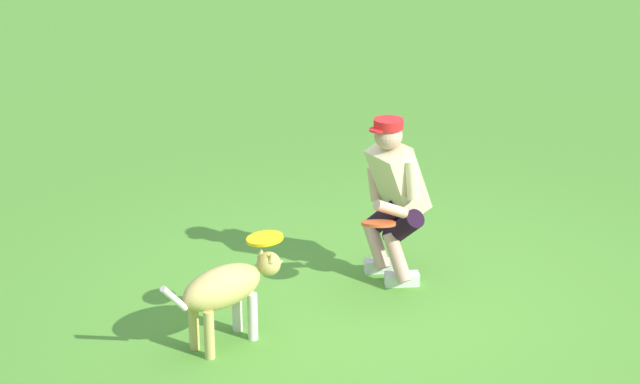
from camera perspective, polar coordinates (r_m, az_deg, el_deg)
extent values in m
plane|color=#529531|center=(7.70, 3.57, -6.31)|extent=(60.00, 60.00, 0.00)
cube|color=silver|center=(8.23, 3.34, -4.03)|extent=(0.26, 0.10, 0.10)
cylinder|color=tan|center=(8.13, 3.08, -2.89)|extent=(0.24, 0.32, 0.37)
cylinder|color=black|center=(8.05, 3.54, -1.39)|extent=(0.31, 0.43, 0.37)
cube|color=silver|center=(8.03, 4.48, -4.74)|extent=(0.26, 0.10, 0.10)
cylinder|color=tan|center=(7.92, 4.23, -3.59)|extent=(0.24, 0.32, 0.37)
cylinder|color=black|center=(7.88, 4.54, -1.95)|extent=(0.31, 0.43, 0.37)
cube|color=beige|center=(7.85, 4.28, 0.70)|extent=(0.52, 0.49, 0.58)
cylinder|color=beige|center=(7.98, 3.33, 1.51)|extent=(0.14, 0.16, 0.29)
cylinder|color=beige|center=(7.67, 5.04, 0.66)|extent=(0.14, 0.16, 0.29)
cylinder|color=tan|center=(7.61, 3.87, -0.93)|extent=(0.29, 0.20, 0.19)
cylinder|color=tan|center=(8.02, 2.99, 0.42)|extent=(0.14, 0.17, 0.27)
sphere|color=tan|center=(7.68, 3.74, 3.09)|extent=(0.21, 0.21, 0.21)
cylinder|color=red|center=(7.65, 3.76, 3.73)|extent=(0.22, 0.22, 0.07)
cylinder|color=red|center=(7.61, 3.14, 3.40)|extent=(0.12, 0.12, 0.02)
ellipsoid|color=tan|center=(7.05, -5.34, -5.17)|extent=(0.66, 0.60, 0.28)
ellipsoid|color=silver|center=(7.16, -4.26, -4.96)|extent=(0.14, 0.20, 0.17)
sphere|color=tan|center=(7.26, -2.81, -3.92)|extent=(0.17, 0.17, 0.17)
cone|color=tan|center=(7.33, -2.28, -3.86)|extent=(0.13, 0.13, 0.09)
cone|color=tan|center=(7.18, -2.66, -3.56)|extent=(0.06, 0.06, 0.07)
cone|color=tan|center=(7.26, -3.23, -3.29)|extent=(0.06, 0.06, 0.07)
cylinder|color=silver|center=(7.21, -3.69, -6.77)|extent=(0.10, 0.10, 0.35)
cylinder|color=silver|center=(7.32, -4.54, -6.32)|extent=(0.10, 0.10, 0.35)
cylinder|color=tan|center=(7.01, -6.05, -7.73)|extent=(0.10, 0.10, 0.35)
cylinder|color=tan|center=(7.13, -6.88, -7.25)|extent=(0.10, 0.10, 0.35)
cylinder|color=silver|center=(6.82, -7.94, -5.77)|extent=(0.18, 0.16, 0.23)
cylinder|color=yellow|center=(7.10, -3.02, -2.54)|extent=(0.35, 0.35, 0.05)
cylinder|color=#E05023|center=(7.56, 3.20, -1.72)|extent=(0.33, 0.32, 0.10)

